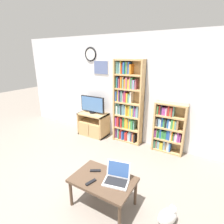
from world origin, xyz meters
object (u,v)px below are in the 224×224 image
Objects in this scene: bookshelf_short at (168,128)px; remote_far_from_laptop at (95,171)px; coffee_table at (103,182)px; laptop at (117,177)px; cat at (168,216)px; bookshelf_tall at (127,104)px; remote_near_laptop at (91,182)px; television at (92,105)px; tv_stand at (93,124)px.

bookshelf_short reaches higher than remote_far_from_laptop.
laptop is at bearing 20.58° from coffee_table.
laptop is 0.84× the size of cat.
bookshelf_tall is 1.78× the size of bookshelf_short.
remote_near_laptop is at bearing -76.47° from bookshelf_tall.
remote_far_from_laptop is at bearing -51.58° from remote_near_laptop.
coffee_table is 0.19m from remote_near_laptop.
bookshelf_short reaches higher than television.
remote_far_from_laptop is (-0.19, 0.08, 0.06)m from coffee_table.
laptop reaches higher than remote_far_from_laptop.
bookshelf_tall is 12.26× the size of remote_near_laptop.
television reaches higher than cat.
television is 2.59m from laptop.
bookshelf_tall is 5.22× the size of laptop.
laptop is (1.78, -1.85, -0.34)m from television.
remote_near_laptop is (-0.28, -0.22, -0.05)m from laptop.
coffee_table is 0.22m from remote_far_from_laptop.
bookshelf_short is 1.97m from laptop.
coffee_table is (0.62, -2.03, -0.57)m from bookshelf_tall.
tv_stand is 1.99m from bookshelf_short.
remote_near_laptop is (1.47, -2.03, 0.15)m from tv_stand.
television is at bearing 129.82° from coffee_table.
remote_near_laptop reaches higher than coffee_table.
tv_stand reaches higher than coffee_table.
bookshelf_short is at bearing -86.25° from remote_near_laptop.
coffee_table is 5.32× the size of remote_near_laptop.
laptop reaches higher than remote_near_laptop.
remote_far_from_laptop is (-0.09, 0.24, 0.00)m from remote_near_laptop.
tv_stand is at bearing 129.82° from coffee_table.
television reaches higher than remote_far_from_laptop.
bookshelf_short is (1.02, 0.00, -0.42)m from bookshelf_tall.
remote_far_from_laptop is at bearing -52.52° from television.
remote_near_laptop is (-0.10, -0.15, 0.06)m from coffee_table.
coffee_table is (1.60, -1.92, -0.45)m from television.
laptop is at bearing -122.68° from remote_far_from_laptop.
tv_stand is 4.86× the size of remote_far_from_laptop.
coffee_table is 1.91× the size of cat.
remote_far_from_laptop is (-0.38, 0.01, -0.05)m from laptop.
television is 2.02m from bookshelf_short.
bookshelf_short is 2.08m from coffee_table.
television is at bearing -173.47° from bookshelf_tall.
laptop is at bearing -45.91° from tv_stand.
bookshelf_short reaches higher than laptop.
bookshelf_short is 2.94× the size of laptop.
television reaches higher than remote_near_laptop.
bookshelf_short is at bearing -47.47° from remote_far_from_laptop.
remote_far_from_laptop is at bearing -77.54° from bookshelf_tall.
remote_far_from_laptop is 1.14m from cat.
remote_far_from_laptop reaches higher than coffee_table.
laptop reaches higher than cat.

